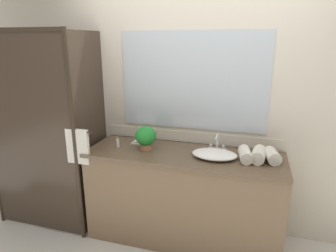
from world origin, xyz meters
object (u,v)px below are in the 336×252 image
at_px(rolled_towel_near_edge, 272,156).
at_px(rolled_towel_middle, 259,155).
at_px(soap_dish, 137,142).
at_px(rolled_towel_far_edge, 245,154).
at_px(faucet, 217,145).
at_px(potted_plant, 146,137).
at_px(amenity_bottle_conditioner, 118,142).
at_px(amenity_bottle_lotion, 150,140).
at_px(sink_basin, 214,154).

bearing_deg(rolled_towel_near_edge, rolled_towel_middle, -172.36).
height_order(soap_dish, rolled_towel_far_edge, rolled_towel_far_edge).
xyz_separation_m(faucet, potted_plant, (-0.65, -0.15, 0.07)).
bearing_deg(potted_plant, soap_dish, 140.62).
xyz_separation_m(rolled_towel_near_edge, rolled_towel_far_edge, (-0.22, -0.02, -0.00)).
bearing_deg(amenity_bottle_conditioner, amenity_bottle_lotion, 35.00).
distance_m(amenity_bottle_lotion, rolled_towel_middle, 1.05).
bearing_deg(sink_basin, soap_dish, 170.24).
distance_m(sink_basin, rolled_towel_near_edge, 0.48).
distance_m(faucet, rolled_towel_middle, 0.40).
distance_m(rolled_towel_middle, rolled_towel_far_edge, 0.11).
distance_m(amenity_bottle_conditioner, rolled_towel_near_edge, 1.41).
xyz_separation_m(faucet, rolled_towel_near_edge, (0.48, -0.13, -0.00)).
relative_size(sink_basin, amenity_bottle_conditioner, 3.83).
xyz_separation_m(sink_basin, rolled_towel_far_edge, (0.26, 0.01, 0.02)).
xyz_separation_m(faucet, rolled_towel_far_edge, (0.26, -0.15, -0.00)).
xyz_separation_m(sink_basin, soap_dish, (-0.79, 0.14, -0.02)).
height_order(rolled_towel_near_edge, rolled_towel_far_edge, rolled_towel_near_edge).
xyz_separation_m(rolled_towel_middle, rolled_towel_far_edge, (-0.11, -0.01, -0.01)).
bearing_deg(faucet, amenity_bottle_lotion, 178.82).
distance_m(soap_dish, rolled_towel_far_edge, 1.06).
bearing_deg(rolled_towel_near_edge, rolled_towel_far_edge, -173.94).
bearing_deg(potted_plant, rolled_towel_middle, 0.29).
relative_size(soap_dish, rolled_towel_near_edge, 0.53).
bearing_deg(potted_plant, sink_basin, -1.59).
relative_size(sink_basin, rolled_towel_far_edge, 1.73).
height_order(sink_basin, potted_plant, potted_plant).
relative_size(faucet, amenity_bottle_conditioner, 1.65).
relative_size(faucet, rolled_towel_far_edge, 0.75).
height_order(rolled_towel_middle, rolled_towel_far_edge, rolled_towel_middle).
distance_m(faucet, rolled_towel_far_edge, 0.30).
relative_size(potted_plant, amenity_bottle_conditioner, 2.19).
height_order(rolled_towel_near_edge, rolled_towel_middle, rolled_towel_middle).
distance_m(sink_basin, faucet, 0.17).
distance_m(faucet, potted_plant, 0.67).
relative_size(soap_dish, amenity_bottle_conditioner, 0.97).
height_order(faucet, rolled_towel_middle, faucet).
relative_size(amenity_bottle_conditioner, rolled_towel_far_edge, 0.45).
bearing_deg(rolled_towel_far_edge, amenity_bottle_conditioner, -179.02).
distance_m(potted_plant, soap_dish, 0.22).
height_order(amenity_bottle_lotion, rolled_towel_middle, rolled_towel_middle).
bearing_deg(rolled_towel_near_edge, sink_basin, -175.47).
relative_size(sink_basin, faucet, 2.32).
xyz_separation_m(potted_plant, soap_dish, (-0.14, 0.12, -0.11)).
bearing_deg(rolled_towel_near_edge, potted_plant, -178.99).
xyz_separation_m(amenity_bottle_lotion, amenity_bottle_conditioner, (-0.26, -0.19, 0.01)).
height_order(amenity_bottle_conditioner, rolled_towel_far_edge, rolled_towel_far_edge).
distance_m(sink_basin, amenity_bottle_lotion, 0.69).
height_order(soap_dish, amenity_bottle_lotion, amenity_bottle_lotion).
bearing_deg(rolled_towel_middle, faucet, 158.93).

